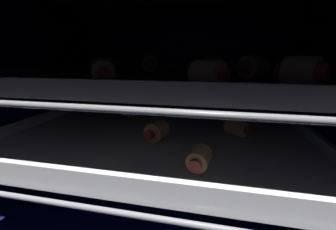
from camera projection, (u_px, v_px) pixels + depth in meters
ground_plane at (162, 195)px, 42.58cm from camera, size 57.43×49.74×1.20cm
oven_wall_back at (181, 79)px, 59.89cm from camera, size 57.43×1.20×39.99cm
oven_wall_left at (26, 89)px, 42.62cm from camera, size 1.20×47.34×39.99cm
oven_rack_lower at (161, 135)px, 39.13cm from camera, size 52.36×46.40×0.59cm
baking_tray_lower at (161, 130)px, 38.86cm from camera, size 49.21×38.49×2.87cm
pig_in_blanket_lower_0 at (131, 111)px, 44.87cm from camera, size 4.65×4.07×2.96cm
pig_in_blanket_lower_1 at (199, 158)px, 24.73cm from camera, size 2.97×4.59×2.50cm
pig_in_blanket_lower_2 at (157, 131)px, 32.93cm from camera, size 3.78×5.04×3.04cm
pig_in_blanket_lower_3 at (176, 104)px, 52.17cm from camera, size 4.31×5.82×2.45cm
pig_in_blanket_lower_4 at (94, 101)px, 54.23cm from camera, size 4.96×4.06×3.07cm
pig_in_blanket_lower_5 at (236, 128)px, 35.14cm from camera, size 4.64×3.81×2.56cm
oven_rack_upper at (161, 81)px, 36.42cm from camera, size 52.39×46.40×0.62cm
baking_tray_upper at (161, 77)px, 36.22cm from camera, size 49.21×38.49×1.91cm
pig_in_blanket_upper_0 at (113, 64)px, 48.05cm from camera, size 4.82×4.82×2.91cm
pig_in_blanket_upper_1 at (104, 64)px, 43.91cm from camera, size 5.99×3.15×2.94cm
pig_in_blanket_upper_2 at (252, 67)px, 30.83cm from camera, size 4.51×4.55×3.28cm
pig_in_blanket_upper_3 at (213, 64)px, 41.26cm from camera, size 5.44×4.76×3.19cm
pig_in_blanket_upper_4 at (208, 73)px, 22.78cm from camera, size 4.83×4.04×2.77cm
pig_in_blanket_upper_5 at (151, 64)px, 43.93cm from camera, size 3.68×5.03×3.31cm
pig_in_blanket_upper_6 at (301, 72)px, 22.10cm from camera, size 4.89×4.41×3.22cm
pig_in_blanket_upper_7 at (104, 71)px, 26.63cm from camera, size 4.00×4.91×2.70cm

